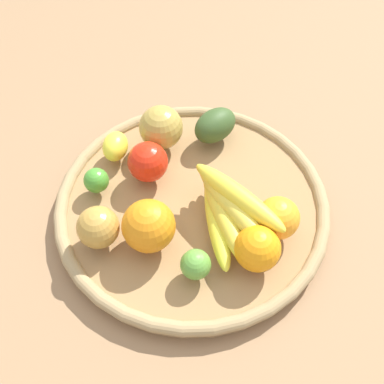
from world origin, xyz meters
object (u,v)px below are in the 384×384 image
at_px(orange_2, 278,218).
at_px(apple_2, 98,227).
at_px(apple_1, 148,162).
at_px(lime_1, 96,180).
at_px(apple_0, 161,127).
at_px(banana_bunch, 228,210).
at_px(lime_0, 196,264).
at_px(orange_0, 257,249).
at_px(lemon_0, 115,146).
at_px(orange_1, 149,226).
at_px(avocado, 215,125).

bearing_deg(orange_2, apple_2, -15.52).
relative_size(apple_1, lime_1, 1.62).
height_order(orange_2, apple_0, apple_0).
height_order(orange_2, lime_1, orange_2).
relative_size(banana_bunch, lime_1, 4.32).
bearing_deg(lime_1, lime_0, 117.17).
relative_size(orange_0, lemon_0, 1.17).
bearing_deg(banana_bunch, apple_0, -76.97).
height_order(orange_2, orange_1, orange_1).
bearing_deg(orange_2, apple_0, -64.32).
xyz_separation_m(orange_1, apple_1, (-0.03, -0.13, -0.01)).
relative_size(apple_0, avocado, 0.92).
distance_m(apple_2, lime_1, 0.10).
distance_m(banana_bunch, avocado, 0.19).
xyz_separation_m(orange_2, orange_1, (0.19, -0.05, 0.01)).
height_order(lime_0, apple_1, apple_1).
bearing_deg(avocado, lime_0, 63.59).
bearing_deg(orange_0, orange_1, -31.41).
bearing_deg(lemon_0, avocado, 175.33).
xyz_separation_m(orange_2, apple_1, (0.16, -0.18, 0.00)).
relative_size(lime_0, apple_1, 0.67).
bearing_deg(apple_2, orange_1, 159.08).
relative_size(orange_1, apple_1, 1.19).
relative_size(lemon_0, avocado, 0.70).
bearing_deg(orange_1, lime_0, 122.89).
bearing_deg(lemon_0, orange_1, 92.37).
height_order(apple_0, avocado, apple_0).
height_order(banana_bunch, avocado, banana_bunch).
height_order(orange_0, orange_1, orange_1).
relative_size(banana_bunch, apple_2, 2.77).
relative_size(orange_0, banana_bunch, 0.38).
relative_size(orange_0, lime_1, 1.65).
bearing_deg(avocado, orange_2, 94.85).
bearing_deg(avocado, orange_1, 45.50).
bearing_deg(lime_1, avocado, -167.99).
height_order(apple_2, avocado, apple_2).
distance_m(orange_0, apple_1, 0.24).
height_order(orange_0, orange_2, orange_0).
bearing_deg(apple_1, lime_1, -0.11).
relative_size(orange_0, orange_1, 0.85).
bearing_deg(apple_1, lime_0, 94.03).
height_order(lemon_0, avocado, avocado).
bearing_deg(lime_1, orange_0, 132.56).
bearing_deg(lime_0, lime_1, -62.83).
height_order(orange_2, lemon_0, orange_2).
xyz_separation_m(apple_0, lime_1, (0.13, 0.07, -0.02)).
bearing_deg(banana_bunch, lemon_0, -56.62).
height_order(lemon_0, lime_0, lime_0).
xyz_separation_m(lime_0, apple_1, (0.01, -0.21, 0.01)).
relative_size(orange_2, apple_0, 0.87).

